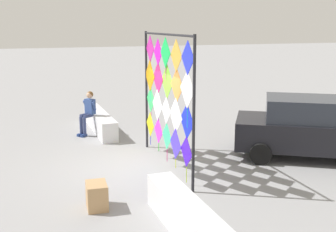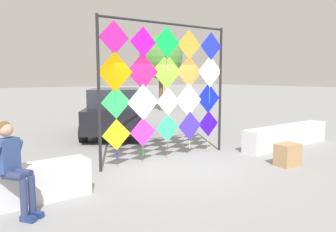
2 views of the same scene
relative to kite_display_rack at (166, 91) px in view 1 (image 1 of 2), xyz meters
name	(u,v)px [view 1 (image 1 of 2)]	position (x,y,z in m)	size (l,w,h in m)	color
ground	(138,166)	(-0.27, -0.73, -2.05)	(120.00, 120.00, 0.00)	gray
plaza_ledge_left	(100,121)	(-4.52, -0.94, -1.72)	(3.68, 0.53, 0.66)	silver
plaza_ledge_right	(193,225)	(3.98, -0.94, -1.72)	(3.68, 0.53, 0.66)	silver
kite_display_rack	(166,91)	(0.00, 0.00, 0.00)	(3.88, 0.16, 3.56)	#232328
seated_vendor	(88,110)	(-4.06, -1.41, -1.16)	(0.67, 0.73, 1.51)	navy
parked_car	(315,128)	(0.72, 4.23, -1.17)	(4.01, 4.81, 1.74)	black
cardboard_box_large	(97,196)	(1.99, -2.26, -1.78)	(0.58, 0.42, 0.55)	tan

